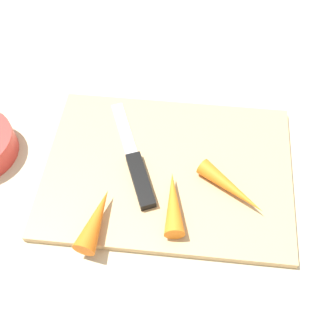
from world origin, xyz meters
TOP-DOWN VIEW (x-y plane):
  - ground_plane at (0.00, 0.00)m, footprint 1.40×1.40m
  - cutting_board at (0.00, 0.00)m, footprint 0.36×0.26m
  - knife at (-0.04, -0.02)m, footprint 0.10×0.19m
  - carrot_longest at (0.09, -0.03)m, footprint 0.10×0.08m
  - carrot_shortest at (-0.08, -0.10)m, footprint 0.04×0.09m
  - carrot_medium at (0.01, -0.06)m, footprint 0.04×0.10m

SIDE VIEW (x-z plane):
  - ground_plane at x=0.00m, z-range 0.00..0.00m
  - cutting_board at x=0.00m, z-range 0.00..0.01m
  - knife at x=-0.04m, z-range 0.01..0.02m
  - carrot_longest at x=0.09m, z-range 0.01..0.04m
  - carrot_medium at x=0.01m, z-range 0.01..0.04m
  - carrot_shortest at x=-0.08m, z-range 0.01..0.04m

